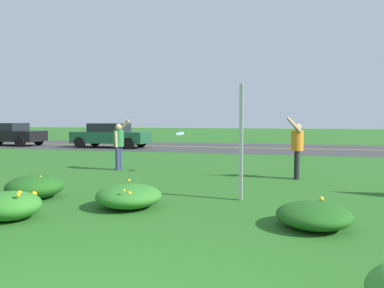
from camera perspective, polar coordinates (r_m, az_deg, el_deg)
The scene contains 13 objects.
ground_plane at distance 12.87m, azimuth 7.24°, elevation -3.89°, with size 120.00×120.00×0.00m, color #26601E.
highway_strip at distance 23.03m, azimuth 10.69°, elevation -0.60°, with size 120.00×8.33×0.01m, color #38383A.
highway_center_stripe at distance 23.02m, azimuth 10.69°, elevation -0.59°, with size 120.00×0.16×0.00m, color yellow.
daylily_clump_front_center at distance 7.55m, azimuth -9.27°, elevation -7.54°, with size 1.25×1.30×0.48m.
daylily_clump_front_left at distance 6.42m, azimuth 17.46°, elevation -9.94°, with size 1.16×1.27×0.44m.
daylily_clump_mid_right at distance 7.25m, azimuth -25.18°, elevation -8.18°, with size 1.03×1.02×0.51m.
daylily_clump_mid_center at distance 8.97m, azimuth -22.08°, elevation -5.83°, with size 1.17×1.22×0.49m.
sign_post_near_path at distance 8.07m, azimuth 7.22°, elevation 0.23°, with size 0.07×0.10×2.41m.
person_thrower_green_shirt at distance 13.07m, azimuth -10.72°, elevation 0.24°, with size 0.48×0.50×1.69m.
person_catcher_orange_shirt at distance 11.28m, azimuth 15.17°, elevation -0.23°, with size 0.48×0.50×1.75m.
frisbee_pale_blue at distance 12.04m, azimuth -1.78°, elevation 1.51°, with size 0.27×0.26×0.13m.
car_black_leftmost at distance 27.61m, azimuth -25.35°, elevation 1.33°, with size 4.50×2.00×1.45m.
car_dark_green_center_left at distance 23.59m, azimuth -11.87°, elevation 1.27°, with size 4.50×2.00×1.45m.
Camera 1 is at (1.71, -2.39, 1.68)m, focal length 36.32 mm.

